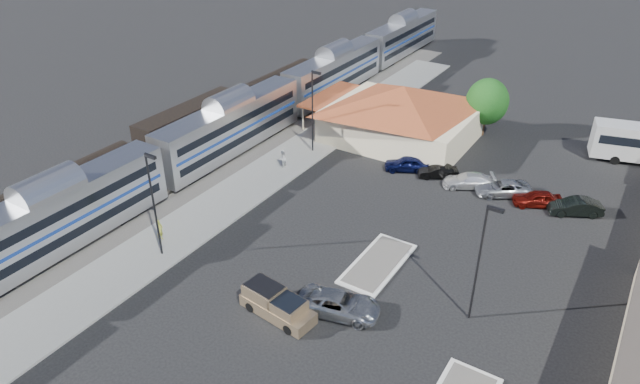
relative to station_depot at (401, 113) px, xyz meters
The scene contains 21 objects.
ground 24.63m from the station_depot, 79.24° to the right, with size 280.00×280.00×0.00m, color black.
railbed 23.14m from the station_depot, 135.78° to the right, with size 16.00×100.00×0.12m, color #4C4944.
platform 19.71m from the station_depot, 112.45° to the right, with size 5.50×92.00×0.18m, color gray.
passenger_train 18.58m from the station_depot, 136.33° to the right, with size 3.00×104.00×5.55m.
freight_cars 23.27m from the station_depot, 146.75° to the right, with size 2.80×46.00×4.00m.
station_depot is the anchor object (origin of this frame).
traffic_island_south 23.80m from the station_depot, 68.74° to the right, with size 3.30×7.50×0.21m.
lamp_plat_s 30.74m from the station_depot, 101.94° to the right, with size 1.08×0.25×9.00m.
lamp_plat_n 10.45m from the station_depot, 128.41° to the right, with size 1.08×0.25×9.00m.
lamp_lot 29.30m from the station_depot, 55.24° to the right, with size 1.08×0.25×9.00m.
tree_depot 9.69m from the station_depot, 38.43° to the left, with size 4.71×4.71×6.63m.
pickup_truck 31.27m from the station_depot, 80.10° to the right, with size 5.65×2.61×1.88m.
suv 29.74m from the station_depot, 72.73° to the right, with size 2.65×5.75×1.60m, color #A4A7AC.
person_a 29.83m from the station_depot, 105.28° to the right, with size 0.70×0.46×1.92m, color gold.
person_b 14.72m from the station_depot, 118.63° to the right, with size 0.89×0.70×1.84m, color silver.
parked_car_a 7.99m from the station_depot, 59.34° to the right, with size 1.78×4.42×1.51m, color #0B113B.
parked_car_b 9.78m from the station_depot, 41.45° to the right, with size 1.36×3.90×1.28m, color black.
parked_car_c 12.44m from the station_depot, 32.52° to the right, with size 1.97×4.85×1.41m, color silver.
parked_car_d 15.07m from the station_depot, 24.90° to the right, with size 2.36×5.11×1.42m, color #999DA1.
parked_car_e 18.09m from the station_depot, 21.46° to the right, with size 1.71×4.25×1.45m, color maroon.
parked_car_f 20.99m from the station_depot, 17.47° to the right, with size 1.60×4.59×1.51m, color black.
Camera 1 is at (19.03, -30.30, 26.91)m, focal length 32.00 mm.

